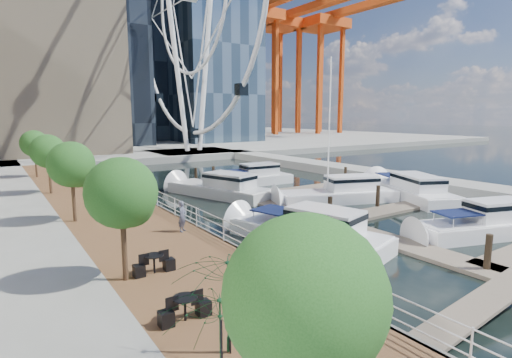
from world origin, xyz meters
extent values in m
plane|color=black|center=(0.00, 0.00, 0.00)|extent=(520.00, 520.00, 0.00)
cube|color=brown|center=(-9.00, 15.00, 0.50)|extent=(6.00, 60.00, 1.00)
cube|color=#595954|center=(-6.00, 15.00, 0.50)|extent=(0.25, 60.00, 1.00)
cube|color=gray|center=(0.00, 102.00, 0.50)|extent=(200.00, 114.00, 1.00)
cube|color=gray|center=(20.00, 20.00, 0.50)|extent=(4.00, 60.00, 1.00)
cube|color=gray|center=(14.00, 52.00, 0.50)|extent=(14.00, 12.00, 1.00)
cube|color=#6D6051|center=(3.00, 10.00, 0.10)|extent=(2.00, 32.00, 0.20)
cube|color=#6D6051|center=(9.00, 8.00, 0.10)|extent=(12.00, 2.00, 0.20)
cube|color=#6D6051|center=(9.00, 18.00, 0.10)|extent=(12.00, 2.00, 0.20)
cylinder|color=white|center=(11.50, 52.00, 14.00)|extent=(0.80, 0.80, 26.00)
cylinder|color=white|center=(16.50, 52.00, 14.00)|extent=(0.80, 0.80, 26.00)
sphere|color=#265B1E|center=(-11.40, -6.00, 4.30)|extent=(2.60, 2.60, 2.60)
cylinder|color=#3F2B1C|center=(-11.40, 4.00, 2.20)|extent=(0.20, 0.20, 2.40)
sphere|color=#265B1E|center=(-11.40, 4.00, 4.30)|extent=(2.60, 2.60, 2.60)
cylinder|color=#3F2B1C|center=(-11.40, 14.00, 2.20)|extent=(0.20, 0.20, 2.40)
sphere|color=#265B1E|center=(-11.40, 14.00, 4.30)|extent=(2.60, 2.60, 2.60)
cylinder|color=#3F2B1C|center=(-11.40, 24.00, 2.20)|extent=(0.20, 0.20, 2.40)
sphere|color=#265B1E|center=(-11.40, 24.00, 4.30)|extent=(2.60, 2.60, 2.60)
cylinder|color=#3F2B1C|center=(-11.40, 34.00, 2.20)|extent=(0.20, 0.20, 2.40)
sphere|color=#265B1E|center=(-11.40, 34.00, 4.30)|extent=(2.60, 2.60, 2.60)
imported|color=#4B4F64|center=(-7.09, 8.61, 1.82)|extent=(0.71, 0.70, 1.64)
imported|color=#7E5F57|center=(-7.58, 16.58, 1.88)|extent=(0.98, 1.06, 1.75)
imported|color=#343C41|center=(-8.41, 33.48, 1.93)|extent=(1.13, 0.57, 1.86)
imported|color=#0F3920|center=(-10.53, -2.19, 2.30)|extent=(3.27, 3.31, 2.60)
imported|color=black|center=(-11.50, -3.49, 2.19)|extent=(2.99, 3.04, 2.37)
camera|label=1|loc=(-15.26, -10.37, 7.07)|focal=28.00mm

